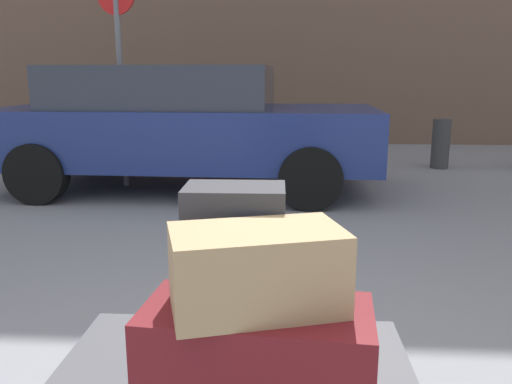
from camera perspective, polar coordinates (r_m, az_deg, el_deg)
name	(u,v)px	position (r m, az deg, el deg)	size (l,w,h in m)	color
duffel_bag_maroon_rear_right	(257,360)	(1.59, 0.10, -18.04)	(0.66, 0.32, 0.33)	maroon
suitcase_charcoal_stacked_top	(236,277)	(1.77, -2.21, -9.32)	(0.33, 0.21, 0.63)	#2D2D33
duffel_bag_tan_topmost_pile	(257,269)	(1.46, 0.11, -8.53)	(0.48, 0.27, 0.23)	#9E7F56
parked_car	(182,125)	(6.09, -8.14, 7.38)	(4.35, 2.02, 1.42)	navy
bollard_kerb_near	(441,144)	(7.93, 19.72, 5.03)	(0.25, 0.25, 0.71)	#383838
no_parking_sign	(119,56)	(6.39, -14.85, 14.28)	(0.49, 0.15, 2.49)	slate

